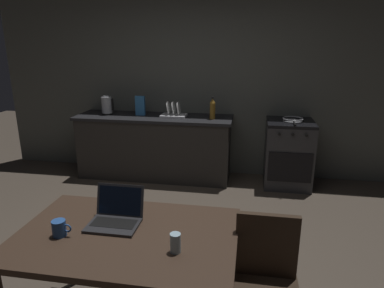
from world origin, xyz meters
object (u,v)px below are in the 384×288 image
object	(u,v)px
cereal_box	(140,106)
electric_kettle	(107,105)
coffee_mug	(59,228)
stove_oven	(288,153)
chair	(265,279)
drinking_glass	(175,243)
dish_rack	(174,113)
laptop	(116,217)
dining_table	(127,243)
frying_pan	(293,120)
bottle	(213,109)

from	to	relation	value
cereal_box	electric_kettle	bearing A→B (deg)	-177.62
coffee_mug	cereal_box	bearing A→B (deg)	98.17
stove_oven	coffee_mug	xyz separation A→B (m)	(-1.62, -2.83, 0.35)
stove_oven	chair	size ratio (longest dim) A/B	1.00
stove_oven	chair	world-z (taller)	stove_oven
chair	cereal_box	xyz separation A→B (m)	(-1.64, 2.73, 0.51)
stove_oven	cereal_box	bearing A→B (deg)	179.37
drinking_glass	dish_rack	xyz separation A→B (m)	(-0.65, 2.87, 0.13)
laptop	drinking_glass	xyz separation A→B (m)	(0.45, -0.24, 0.01)
stove_oven	dish_rack	distance (m)	1.63
drinking_glass	dining_table	bearing A→B (deg)	157.69
chair	laptop	world-z (taller)	laptop
dining_table	cereal_box	xyz separation A→B (m)	(-0.79, 2.76, 0.34)
laptop	frying_pan	bearing A→B (deg)	51.49
bottle	dish_rack	world-z (taller)	bottle
electric_kettle	dish_rack	world-z (taller)	electric_kettle
electric_kettle	bottle	size ratio (longest dim) A/B	0.90
laptop	electric_kettle	size ratio (longest dim) A/B	1.22
dining_table	electric_kettle	size ratio (longest dim) A/B	5.12
electric_kettle	bottle	world-z (taller)	bottle
coffee_mug	drinking_glass	bearing A→B (deg)	-3.60
drinking_glass	dish_rack	world-z (taller)	dish_rack
bottle	dish_rack	distance (m)	0.55
stove_oven	bottle	size ratio (longest dim) A/B	3.00
chair	drinking_glass	xyz separation A→B (m)	(-0.51, -0.17, 0.30)
cereal_box	coffee_mug	bearing A→B (deg)	-81.83
bottle	dish_rack	bearing A→B (deg)	174.66
stove_oven	electric_kettle	bearing A→B (deg)	179.94
bottle	coffee_mug	distance (m)	2.85
laptop	dish_rack	size ratio (longest dim) A/B	0.94
electric_kettle	dish_rack	bearing A→B (deg)	0.00
dining_table	laptop	xyz separation A→B (m)	(-0.11, 0.10, 0.11)
bottle	frying_pan	distance (m)	1.04
chair	laptop	bearing A→B (deg)	160.36
laptop	dish_rack	distance (m)	2.64
electric_kettle	cereal_box	world-z (taller)	cereal_box
stove_oven	cereal_box	size ratio (longest dim) A/B	3.29
chair	electric_kettle	xyz separation A→B (m)	(-2.12, 2.71, 0.50)
chair	electric_kettle	size ratio (longest dim) A/B	3.34
frying_pan	coffee_mug	world-z (taller)	frying_pan
electric_kettle	frying_pan	size ratio (longest dim) A/B	0.60
laptop	dish_rack	world-z (taller)	dish_rack
drinking_glass	cereal_box	world-z (taller)	cereal_box
stove_oven	drinking_glass	xyz separation A→B (m)	(-0.90, -2.87, 0.36)
dining_table	coffee_mug	bearing A→B (deg)	-166.32
drinking_glass	cereal_box	distance (m)	3.12
laptop	drinking_glass	world-z (taller)	laptop
electric_kettle	chair	bearing A→B (deg)	-51.88
chair	bottle	size ratio (longest dim) A/B	2.99
dining_table	laptop	bearing A→B (deg)	136.17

